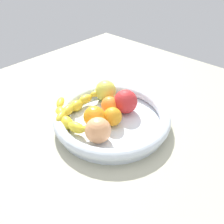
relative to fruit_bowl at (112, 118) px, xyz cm
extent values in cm
cube|color=#AEAB93|center=(0.00, 0.00, -3.89)|extent=(120.00, 120.00, 3.00)
cylinder|color=silver|center=(0.00, 0.00, -1.62)|extent=(31.83, 31.83, 1.53)
torus|color=silver|center=(0.00, 0.00, 0.70)|extent=(34.01, 34.01, 3.11)
ellipsoid|color=yellow|center=(4.21, 10.37, 2.15)|extent=(5.27, 3.76, 2.13)
ellipsoid|color=yellow|center=(0.34, 11.42, 1.46)|extent=(5.18, 3.41, 2.71)
ellipsoid|color=yellow|center=(-3.66, 11.57, 0.78)|extent=(5.05, 3.63, 3.28)
ellipsoid|color=yellow|center=(-7.60, 10.83, 1.46)|extent=(5.41, 4.01, 2.71)
ellipsoid|color=yellow|center=(-11.27, 9.21, 2.15)|extent=(5.24, 4.27, 2.13)
ellipsoid|color=yellow|center=(-7.20, 14.70, 2.18)|extent=(5.42, 5.21, 2.31)
ellipsoid|color=yellow|center=(-9.87, 11.29, 1.55)|extent=(5.04, 5.99, 2.93)
ellipsoid|color=yellow|center=(-11.21, 7.18, 0.92)|extent=(4.27, 5.68, 3.55)
ellipsoid|color=yellow|center=(-11.09, 2.85, 1.55)|extent=(3.92, 5.70, 2.93)
ellipsoid|color=yellow|center=(-9.50, -1.18, 2.18)|extent=(4.69, 5.66, 2.31)
sphere|color=orange|center=(-5.12, 1.99, 2.24)|extent=(6.20, 6.20, 6.20)
sphere|color=orange|center=(-1.21, -1.33, 1.85)|extent=(5.42, 5.42, 5.42)
sphere|color=orange|center=(2.41, 3.14, 1.84)|extent=(5.41, 5.41, 5.41)
sphere|color=red|center=(6.02, -0.40, 2.78)|extent=(7.28, 7.28, 7.28)
sphere|color=#D3D249|center=(6.58, 8.89, 2.58)|extent=(6.89, 6.89, 6.89)
sphere|color=#E99E67|center=(-8.72, -3.13, 2.59)|extent=(6.89, 6.89, 6.89)
camera|label=1|loc=(-39.85, -36.80, 42.41)|focal=37.55mm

